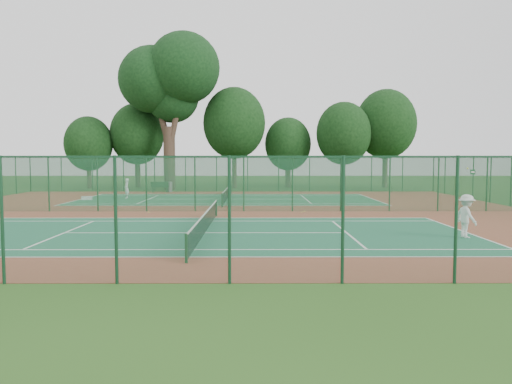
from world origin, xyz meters
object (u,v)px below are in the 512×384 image
trash_bin (170,187)px  bench (160,187)px  big_tree (170,79)px  player_near (466,216)px  kit_bag (87,198)px  player_far (127,188)px

trash_bin → bench: size_ratio=0.58×
bench → big_tree: big_tree is taller
big_tree → trash_bin: bearing=-82.7°
trash_bin → player_near: bearing=-58.1°
kit_bag → big_tree: 18.31m
bench → kit_bag: 9.59m
big_tree → player_near: bearing=-60.9°
player_near → big_tree: bearing=16.4°
bench → player_near: bearing=-62.0°
player_near → bench: (-18.23, 27.31, -0.40)m
bench → kit_bag: bearing=-121.8°
player_far → kit_bag: bearing=-77.0°
player_near → player_far: bearing=31.3°
bench → big_tree: 12.17m
trash_bin → kit_bag: 10.57m
player_far → kit_bag: (-2.78, -1.60, -0.68)m
player_near → player_far: size_ratio=1.12×
player_near → kit_bag: (-22.43, 18.69, -0.78)m
kit_bag → big_tree: big_tree is taller
player_near → bench: player_near is taller
trash_bin → bench: 1.07m
trash_bin → player_far: bearing=-106.3°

